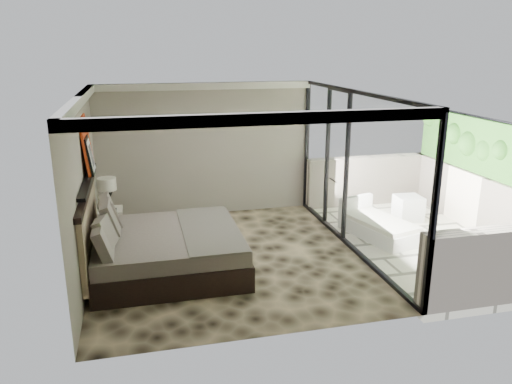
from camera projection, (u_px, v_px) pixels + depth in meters
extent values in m
plane|color=black|center=(228.00, 258.00, 8.58)|extent=(5.00, 5.00, 0.00)
cube|color=silver|center=(225.00, 94.00, 7.80)|extent=(4.50, 5.00, 0.02)
cube|color=gray|center=(205.00, 150.00, 10.51)|extent=(4.50, 0.02, 2.80)
cube|color=gray|center=(84.00, 188.00, 7.69)|extent=(0.02, 5.00, 2.80)
cube|color=white|center=(353.00, 172.00, 8.70)|extent=(0.08, 5.00, 2.80)
cube|color=beige|center=(423.00, 242.00, 9.44)|extent=(3.00, 5.00, 0.12)
cube|color=beige|center=(489.00, 206.00, 9.58)|extent=(0.30, 5.00, 1.10)
cube|color=black|center=(88.00, 180.00, 7.77)|extent=(0.12, 2.20, 0.05)
cube|color=black|center=(169.00, 258.00, 8.09)|extent=(2.33, 2.22, 0.40)
cube|color=#645C53|center=(168.00, 240.00, 8.00)|extent=(2.27, 2.16, 0.24)
cube|color=#504E45|center=(209.00, 229.00, 8.11)|extent=(0.89, 2.20, 0.03)
cube|color=#856954|center=(89.00, 231.00, 7.66)|extent=(0.08, 2.32, 1.11)
cube|color=black|center=(111.00, 223.00, 9.59)|extent=(0.49, 0.49, 0.48)
cone|color=black|center=(109.00, 206.00, 9.44)|extent=(0.20, 0.20, 0.18)
cone|color=black|center=(108.00, 197.00, 9.39)|extent=(0.20, 0.20, 0.18)
cylinder|color=silver|center=(107.00, 184.00, 9.32)|extent=(0.34, 0.34, 0.24)
cube|color=#A21F0D|center=(86.00, 144.00, 8.11)|extent=(0.13, 0.90, 0.90)
cube|color=black|center=(90.00, 155.00, 7.99)|extent=(0.11, 0.50, 0.60)
cube|color=silver|center=(408.00, 208.00, 10.42)|extent=(0.54, 0.54, 0.51)
cube|color=white|center=(379.00, 230.00, 9.52)|extent=(1.16, 1.71, 0.27)
cube|color=silver|center=(380.00, 221.00, 9.47)|extent=(1.10, 1.61, 0.08)
cube|color=white|center=(356.00, 204.00, 10.05)|extent=(0.79, 0.32, 0.34)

